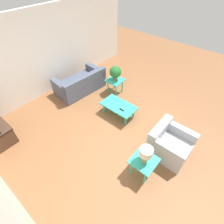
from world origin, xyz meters
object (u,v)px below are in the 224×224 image
Objects in this scene: sofa at (81,84)px; table_lamp at (146,153)px; coffee_table at (119,106)px; side_table_lamp at (144,162)px; potted_plant at (115,72)px; side_table_plant at (115,82)px; armchair at (169,144)px.

table_lamp is at bearing 74.33° from sofa.
side_table_lamp is at bearing 144.67° from coffee_table.
coffee_table is at bearing 90.68° from sofa.
side_table_lamp is 1.06× the size of potted_plant.
potted_plant is (0.84, -0.84, 0.47)m from coffee_table.
side_table_lamp is 3.21m from potted_plant.
side_table_lamp is at bearing 140.99° from side_table_plant.
armchair is at bearing -100.53° from table_lamp.
side_table_plant is (-1.01, -0.72, 0.16)m from sofa.
sofa is at bearing -20.24° from table_lamp.
sofa is at bearing -20.24° from side_table_lamp.
table_lamp is (-0.00, -0.00, 0.35)m from side_table_lamp.
coffee_table is at bearing 82.04° from armchair.
table_lamp is (-3.49, 1.29, 0.51)m from sofa.
armchair is 1.72× the size of side_table_lamp.
potted_plant is at bearing 129.88° from sofa.
table_lamp is at bearing 140.99° from potted_plant.
sofa is 3.53× the size of potted_plant.
table_lamp reaches higher than armchair.
sofa is 1.94× the size of armchair.
side_table_plant is 1.30× the size of table_lamp.
potted_plant is (2.48, -2.01, 0.37)m from side_table_lamp.
potted_plant reaches higher than armchair.
armchair is 0.87× the size of coffee_table.
potted_plant is at bearing -45.22° from coffee_table.
potted_plant is at bearing 116.57° from side_table_plant.
sofa is at bearing 35.30° from potted_plant.
side_table_lamp is (0.17, 0.91, 0.13)m from armchair.
coffee_table is 1.96× the size of side_table_plant.
table_lamp is (0.17, 0.91, 0.48)m from armchair.
side_table_lamp is (-1.64, 1.16, 0.09)m from coffee_table.
potted_plant reaches higher than coffee_table.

